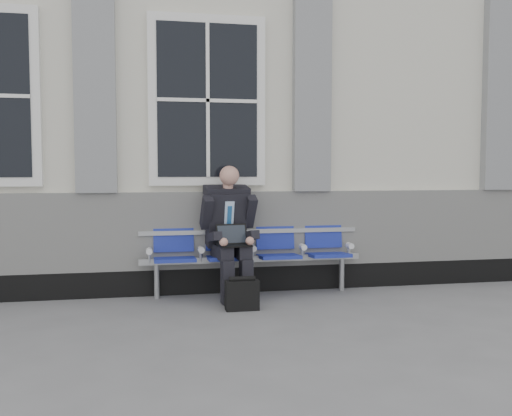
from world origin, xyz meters
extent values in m
plane|color=slate|center=(0.00, 0.00, 0.00)|extent=(70.00, 70.00, 0.00)
cube|color=beige|center=(0.00, 3.50, 2.10)|extent=(14.00, 4.00, 4.20)
cube|color=black|center=(0.00, 1.47, 0.15)|extent=(14.00, 0.10, 0.30)
cube|color=silver|center=(0.00, 1.46, 0.75)|extent=(14.00, 0.08, 0.90)
cube|color=gray|center=(-0.90, 1.44, 2.40)|extent=(0.45, 0.14, 2.40)
cube|color=gray|center=(1.60, 1.44, 2.40)|extent=(0.45, 0.14, 2.40)
cube|color=gray|center=(4.10, 1.44, 2.40)|extent=(0.45, 0.14, 2.40)
cube|color=white|center=(0.35, 1.46, 2.25)|extent=(1.35, 0.10, 1.95)
cube|color=black|center=(0.35, 1.41, 2.25)|extent=(1.15, 0.02, 1.75)
cube|color=#9EA0A3|center=(0.85, 1.30, 0.42)|extent=(2.60, 0.07, 0.07)
cube|color=#9EA0A3|center=(0.85, 1.42, 0.73)|extent=(2.60, 0.05, 0.05)
cylinder|color=#9EA0A3|center=(-0.25, 1.30, 0.20)|extent=(0.06, 0.06, 0.39)
cylinder|color=#9EA0A3|center=(1.95, 1.30, 0.20)|extent=(0.06, 0.06, 0.39)
cube|color=navy|center=(-0.05, 1.22, 0.45)|extent=(0.46, 0.42, 0.07)
cube|color=navy|center=(-0.05, 1.43, 0.71)|extent=(0.46, 0.10, 0.40)
cube|color=navy|center=(0.55, 1.22, 0.45)|extent=(0.46, 0.42, 0.07)
cube|color=navy|center=(0.55, 1.43, 0.71)|extent=(0.46, 0.10, 0.40)
cube|color=navy|center=(1.15, 1.22, 0.45)|extent=(0.46, 0.42, 0.07)
cube|color=navy|center=(1.15, 1.43, 0.71)|extent=(0.46, 0.10, 0.40)
cube|color=navy|center=(1.75, 1.22, 0.45)|extent=(0.46, 0.42, 0.07)
cube|color=navy|center=(1.75, 1.43, 0.71)|extent=(0.46, 0.10, 0.40)
cylinder|color=white|center=(-0.33, 1.25, 0.55)|extent=(0.07, 0.12, 0.07)
cylinder|color=white|center=(0.25, 1.25, 0.55)|extent=(0.07, 0.12, 0.07)
cylinder|color=white|center=(0.85, 1.25, 0.55)|extent=(0.07, 0.12, 0.07)
cylinder|color=white|center=(1.45, 1.25, 0.55)|extent=(0.07, 0.12, 0.07)
cylinder|color=white|center=(2.03, 1.25, 0.55)|extent=(0.07, 0.12, 0.07)
cube|color=black|center=(0.50, 0.80, 0.05)|extent=(0.15, 0.29, 0.10)
cube|color=black|center=(0.71, 0.83, 0.05)|extent=(0.15, 0.29, 0.10)
cube|color=black|center=(0.50, 0.87, 0.25)|extent=(0.14, 0.15, 0.47)
cube|color=black|center=(0.71, 0.89, 0.25)|extent=(0.14, 0.15, 0.47)
cube|color=black|center=(0.47, 1.10, 0.54)|extent=(0.21, 0.49, 0.15)
cube|color=black|center=(0.68, 1.12, 0.54)|extent=(0.21, 0.49, 0.15)
cube|color=black|center=(0.55, 1.32, 0.89)|extent=(0.49, 0.41, 0.67)
cube|color=#C0DAFC|center=(0.56, 1.19, 0.91)|extent=(0.12, 0.11, 0.38)
cube|color=#205A98|center=(0.56, 1.18, 0.89)|extent=(0.06, 0.09, 0.31)
cube|color=black|center=(0.55, 1.29, 1.21)|extent=(0.54, 0.31, 0.15)
cylinder|color=tan|center=(0.56, 1.24, 1.29)|extent=(0.12, 0.12, 0.11)
sphere|color=tan|center=(0.56, 1.17, 1.39)|extent=(0.22, 0.22, 0.22)
cube|color=black|center=(0.31, 1.18, 0.98)|extent=(0.14, 0.31, 0.39)
cube|color=black|center=(0.81, 1.25, 0.98)|extent=(0.14, 0.31, 0.39)
cube|color=black|center=(0.37, 1.00, 0.72)|extent=(0.14, 0.34, 0.15)
cube|color=black|center=(0.79, 1.05, 0.72)|extent=(0.14, 0.34, 0.15)
sphere|color=tan|center=(0.45, 0.86, 0.68)|extent=(0.10, 0.10, 0.10)
sphere|color=tan|center=(0.75, 0.90, 0.68)|extent=(0.10, 0.10, 0.10)
cube|color=black|center=(0.59, 0.96, 0.63)|extent=(0.38, 0.28, 0.02)
cube|color=black|center=(0.57, 1.08, 0.74)|extent=(0.36, 0.14, 0.22)
cube|color=black|center=(0.58, 1.08, 0.74)|extent=(0.32, 0.11, 0.19)
cube|color=black|center=(0.61, 0.59, 0.15)|extent=(0.35, 0.15, 0.31)
cylinder|color=black|center=(0.61, 0.59, 0.33)|extent=(0.27, 0.06, 0.05)
camera|label=1|loc=(-0.37, -5.17, 1.47)|focal=40.00mm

